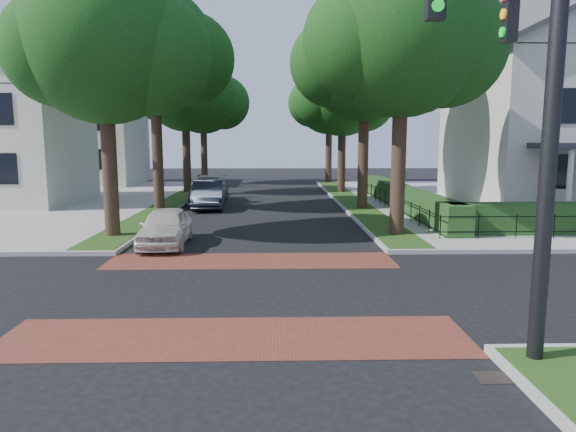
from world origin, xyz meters
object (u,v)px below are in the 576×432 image
Objects in this scene: traffic_signal at (535,79)px; parked_car_rear at (209,190)px; parked_car_middle at (208,194)px; parked_car_front at (165,227)px.

traffic_signal is 25.08m from parked_car_rear.
parked_car_middle is at bearing 110.98° from traffic_signal.
traffic_signal is 1.68× the size of parked_car_middle.
parked_car_middle is at bearing -85.83° from parked_car_rear.
traffic_signal reaches higher than parked_car_front.
traffic_signal is at bearing -53.85° from parked_car_front.
traffic_signal is at bearing -73.08° from parked_car_rear.
parked_car_middle is 0.87× the size of parked_car_rear.
parked_car_middle is at bearing 86.50° from parked_car_front.
parked_car_front is (-8.09, 10.12, -4.02)m from traffic_signal.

